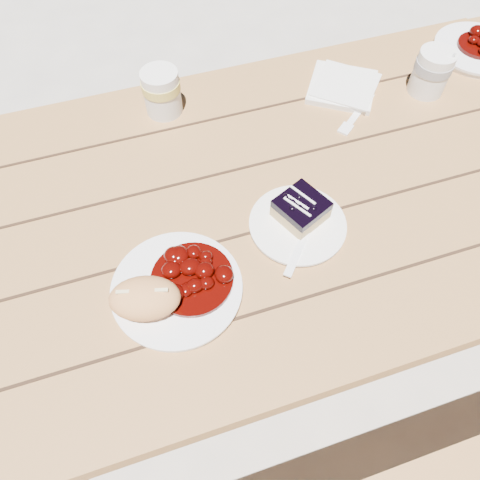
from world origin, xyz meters
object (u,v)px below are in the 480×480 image
object	(u,v)px
bread_roll	(145,298)
second_cup	(162,92)
main_plate	(177,289)
blueberry_cake	(301,209)
coffee_cup	(431,72)
second_plate	(477,50)
dessert_plate	(297,225)
picnic_table	(342,216)

from	to	relation	value
bread_roll	second_cup	world-z (taller)	second_cup
main_plate	bread_roll	distance (m)	0.07
blueberry_cake	main_plate	bearing A→B (deg)	172.77
main_plate	coffee_cup	distance (m)	0.77
bread_roll	second_plate	world-z (taller)	bread_roll
dessert_plate	blueberry_cake	bearing A→B (deg)	56.31
main_plate	bread_roll	xyz separation A→B (m)	(-0.06, -0.02, 0.04)
main_plate	coffee_cup	xyz separation A→B (m)	(0.69, 0.34, 0.04)
bread_roll	blueberry_cake	distance (m)	0.33
blueberry_cake	coffee_cup	bearing A→B (deg)	7.32
second_plate	blueberry_cake	bearing A→B (deg)	-151.18
blueberry_cake	coffee_cup	distance (m)	0.50
picnic_table	bread_roll	bearing A→B (deg)	-159.63
dessert_plate	picnic_table	bearing A→B (deg)	28.89
bread_roll	dessert_plate	world-z (taller)	bread_roll
dessert_plate	coffee_cup	world-z (taller)	coffee_cup
blueberry_cake	bread_roll	bearing A→B (deg)	173.35
coffee_cup	dessert_plate	bearing A→B (deg)	-147.92
coffee_cup	picnic_table	bearing A→B (deg)	-145.99
picnic_table	main_plate	distance (m)	0.48
blueberry_cake	coffee_cup	size ratio (longest dim) A/B	1.07
blueberry_cake	second_cup	world-z (taller)	second_cup
picnic_table	second_cup	world-z (taller)	second_cup
main_plate	dessert_plate	xyz separation A→B (m)	(0.25, 0.06, -0.00)
second_plate	main_plate	bearing A→B (deg)	-154.56
main_plate	second_plate	world-z (taller)	same
second_cup	main_plate	bearing A→B (deg)	-100.35
main_plate	bread_roll	world-z (taller)	bread_roll
coffee_cup	second_plate	size ratio (longest dim) A/B	0.49
second_plate	picnic_table	bearing A→B (deg)	-150.31
coffee_cup	second_plate	world-z (taller)	coffee_cup
dessert_plate	blueberry_cake	xyz separation A→B (m)	(0.01, 0.01, 0.03)
bread_roll	second_cup	distance (m)	0.50
main_plate	dessert_plate	bearing A→B (deg)	14.17
dessert_plate	second_plate	xyz separation A→B (m)	(0.63, 0.36, 0.00)
coffee_cup	second_cup	bearing A→B (deg)	168.33
blueberry_cake	second_plate	world-z (taller)	blueberry_cake
blueberry_cake	second_plate	size ratio (longest dim) A/B	0.52
dessert_plate	blueberry_cake	world-z (taller)	blueberry_cake
picnic_table	second_cup	bearing A→B (deg)	138.14
second_cup	picnic_table	bearing A→B (deg)	-41.86
dessert_plate	second_cup	distance (m)	0.43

